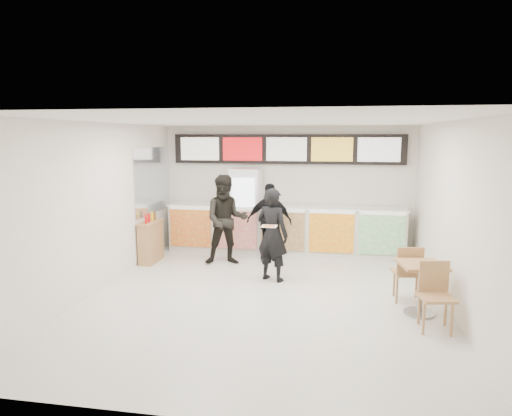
% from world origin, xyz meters
% --- Properties ---
extents(floor, '(7.00, 7.00, 0.00)m').
position_xyz_m(floor, '(0.00, 0.00, 0.00)').
color(floor, beige).
rests_on(floor, ground).
extents(ceiling, '(7.00, 7.00, 0.00)m').
position_xyz_m(ceiling, '(0.00, 0.00, 3.00)').
color(ceiling, white).
rests_on(ceiling, wall_back).
extents(wall_back, '(6.00, 0.00, 6.00)m').
position_xyz_m(wall_back, '(0.00, 3.50, 1.50)').
color(wall_back, silver).
rests_on(wall_back, floor).
extents(wall_left, '(0.00, 7.00, 7.00)m').
position_xyz_m(wall_left, '(-3.00, 0.00, 1.50)').
color(wall_left, silver).
rests_on(wall_left, floor).
extents(wall_right, '(0.00, 7.00, 7.00)m').
position_xyz_m(wall_right, '(3.00, 0.00, 1.50)').
color(wall_right, silver).
rests_on(wall_right, floor).
extents(service_counter, '(5.56, 0.77, 1.14)m').
position_xyz_m(service_counter, '(0.00, 3.09, 0.57)').
color(service_counter, silver).
rests_on(service_counter, floor).
extents(menu_board, '(5.50, 0.14, 0.70)m').
position_xyz_m(menu_board, '(0.00, 3.41, 2.45)').
color(menu_board, black).
rests_on(menu_board, wall_back).
extents(drinks_fridge, '(0.70, 0.67, 2.00)m').
position_xyz_m(drinks_fridge, '(-0.93, 3.11, 1.00)').
color(drinks_fridge, white).
rests_on(drinks_fridge, floor).
extents(mirror_panel, '(0.01, 2.00, 1.50)m').
position_xyz_m(mirror_panel, '(-2.99, 2.45, 1.75)').
color(mirror_panel, '#B2B7BF').
rests_on(mirror_panel, wall_left).
extents(customer_main, '(0.77, 0.66, 1.79)m').
position_xyz_m(customer_main, '(-0.00, 0.99, 0.90)').
color(customer_main, black).
rests_on(customer_main, floor).
extents(customer_left, '(1.10, 0.95, 1.94)m').
position_xyz_m(customer_left, '(-1.14, 1.95, 0.97)').
color(customer_left, black).
rests_on(customer_left, floor).
extents(customer_mid, '(1.02, 0.44, 1.72)m').
position_xyz_m(customer_mid, '(-0.28, 2.49, 0.86)').
color(customer_mid, black).
rests_on(customer_mid, floor).
extents(pizza_slice, '(0.36, 0.36, 0.02)m').
position_xyz_m(pizza_slice, '(-0.00, 0.54, 1.16)').
color(pizza_slice, beige).
rests_on(pizza_slice, customer_main).
extents(cafe_table, '(0.76, 1.71, 0.97)m').
position_xyz_m(cafe_table, '(2.50, -0.31, 0.57)').
color(cafe_table, tan).
rests_on(cafe_table, floor).
extents(condiment_ledge, '(0.33, 0.81, 1.08)m').
position_xyz_m(condiment_ledge, '(-2.82, 1.82, 0.46)').
color(condiment_ledge, tan).
rests_on(condiment_ledge, floor).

